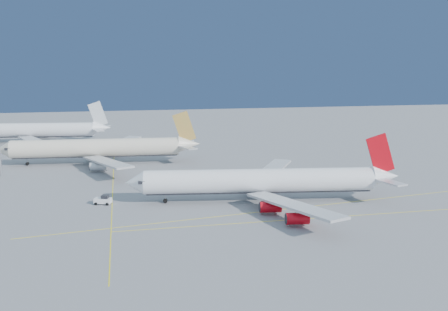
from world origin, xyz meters
TOP-DOWN VIEW (x-y plane):
  - ground at (0.00, 0.00)m, footprint 500.00×500.00m
  - taxiway_lines at (-14.71, 6.34)m, footprint 118.86×140.00m
  - airliner_virgin at (-2.31, 1.84)m, footprint 69.08×61.57m
  - airliner_etihad at (-44.14, 58.67)m, footprint 68.73×63.31m
  - airliner_third at (-74.19, 111.50)m, footprint 66.69×61.09m
  - pushback_tug at (-42.08, 7.27)m, footprint 4.53×3.50m

SIDE VIEW (x-z plane):
  - ground at x=0.00m, z-range 0.00..0.00m
  - taxiway_lines at x=-14.71m, z-range 0.00..0.02m
  - pushback_tug at x=-42.08m, z-range -0.08..2.22m
  - airliner_virgin at x=-2.31m, z-range -3.39..13.67m
  - airliner_third at x=-74.19m, z-range -3.53..14.36m
  - airliner_etihad at x=-44.14m, z-range -3.51..14.42m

